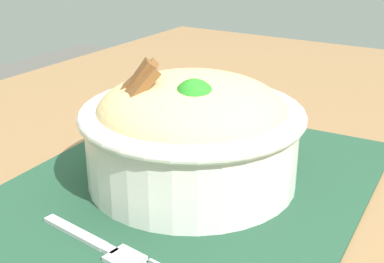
# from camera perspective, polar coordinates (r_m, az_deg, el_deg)

# --- Properties ---
(table) EXTENTS (1.37, 0.94, 0.77)m
(table) POSITION_cam_1_polar(r_m,az_deg,el_deg) (0.53, 2.11, -12.67)
(table) COLOR olive
(table) RESTS_ON ground_plane
(placemat) EXTENTS (0.45, 0.33, 0.00)m
(placemat) POSITION_cam_1_polar(r_m,az_deg,el_deg) (0.48, -1.70, -7.07)
(placemat) COLOR #1E422D
(placemat) RESTS_ON table
(bowl) EXTENTS (0.21, 0.21, 0.12)m
(bowl) POSITION_cam_1_polar(r_m,az_deg,el_deg) (0.49, -0.02, 0.31)
(bowl) COLOR silver
(bowl) RESTS_ON placemat
(fork) EXTENTS (0.03, 0.13, 0.00)m
(fork) POSITION_cam_1_polar(r_m,az_deg,el_deg) (0.41, -9.16, -12.53)
(fork) COLOR #BABABA
(fork) RESTS_ON placemat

